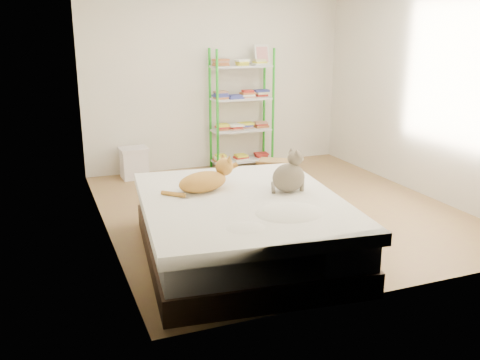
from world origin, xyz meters
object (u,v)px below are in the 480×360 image
bed (242,227)px  orange_cat (203,179)px  grey_cat (289,171)px  white_bin (134,163)px  shelf_unit (242,111)px  cardboard_box (277,173)px

bed → orange_cat: (-0.26, 0.31, 0.39)m
bed → grey_cat: 0.66m
bed → white_bin: bed is taller
white_bin → grey_cat: bearing=-72.6°
shelf_unit → cardboard_box: 1.25m
shelf_unit → white_bin: size_ratio=4.12×
shelf_unit → white_bin: 1.70m
orange_cat → shelf_unit: 2.98m
bed → white_bin: (-0.43, 2.90, -0.06)m
orange_cat → shelf_unit: bearing=44.9°
cardboard_box → grey_cat: bearing=-78.4°
orange_cat → white_bin: bearing=77.0°
grey_cat → shelf_unit: shelf_unit is taller
bed → cardboard_box: size_ratio=3.67×
cardboard_box → bed: bearing=-89.3°
shelf_unit → cardboard_box: shelf_unit is taller
grey_cat → cardboard_box: 2.07m
shelf_unit → white_bin: (-1.58, -0.03, -0.61)m
bed → grey_cat: bearing=10.0°
orange_cat → grey_cat: size_ratio=1.51×
bed → cardboard_box: bed is taller
bed → orange_cat: bearing=136.2°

